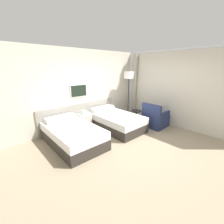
{
  "coord_description": "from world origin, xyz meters",
  "views": [
    {
      "loc": [
        -3.05,
        -2.5,
        2.12
      ],
      "look_at": [
        0.14,
        1.05,
        0.67
      ],
      "focal_mm": 24.0,
      "sensor_mm": 36.0,
      "label": 1
    }
  ],
  "objects": [
    {
      "name": "bed_near_door",
      "position": [
        -1.3,
        1.12,
        0.27
      ],
      "size": [
        1.15,
        1.95,
        0.65
      ],
      "color": "#332D28",
      "rests_on": "ground_plane"
    },
    {
      "name": "armchair",
      "position": [
        1.56,
        0.28,
        0.29
      ],
      "size": [
        0.78,
        0.74,
        0.89
      ],
      "rotation": [
        0.0,
        0.0,
        1.59
      ],
      "color": "navy",
      "rests_on": "ground_plane"
    },
    {
      "name": "floor_lamp",
      "position": [
        1.57,
        1.61,
        1.68
      ],
      "size": [
        0.27,
        0.27,
        1.93
      ],
      "color": "black",
      "rests_on": "ground_plane"
    },
    {
      "name": "side_table",
      "position": [
        1.25,
        0.9,
        0.36
      ],
      "size": [
        0.38,
        0.38,
        0.53
      ],
      "color": "black",
      "rests_on": "ground_plane"
    },
    {
      "name": "ground_plane",
      "position": [
        0.0,
        0.0,
        0.0
      ],
      "size": [
        16.0,
        16.0,
        0.0
      ],
      "primitive_type": "plane",
      "color": "gray"
    },
    {
      "name": "nightstand",
      "position": [
        -0.46,
        1.84,
        0.28
      ],
      "size": [
        0.4,
        0.4,
        0.67
      ],
      "color": "beige",
      "rests_on": "ground_plane"
    },
    {
      "name": "wall_headboard",
      "position": [
        -0.03,
        2.15,
        1.3
      ],
      "size": [
        10.0,
        0.1,
        2.7
      ],
      "color": "beige",
      "rests_on": "ground_plane"
    },
    {
      "name": "wall_window",
      "position": [
        2.2,
        -0.08,
        1.34
      ],
      "size": [
        0.21,
        4.62,
        2.7
      ],
      "color": "white",
      "rests_on": "ground_plane"
    },
    {
      "name": "bed_near_window",
      "position": [
        0.37,
        1.12,
        0.27
      ],
      "size": [
        1.15,
        1.95,
        0.65
      ],
      "color": "#332D28",
      "rests_on": "ground_plane"
    }
  ]
}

